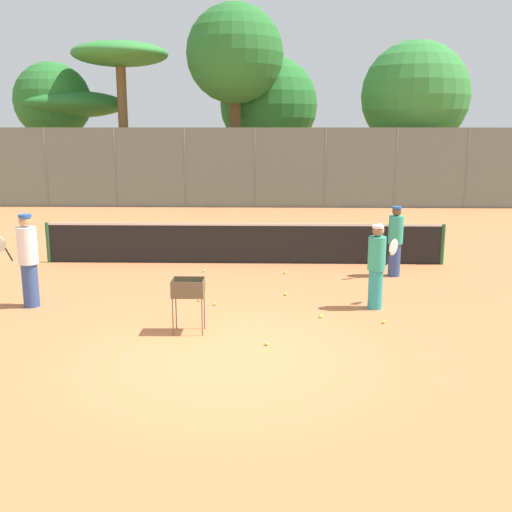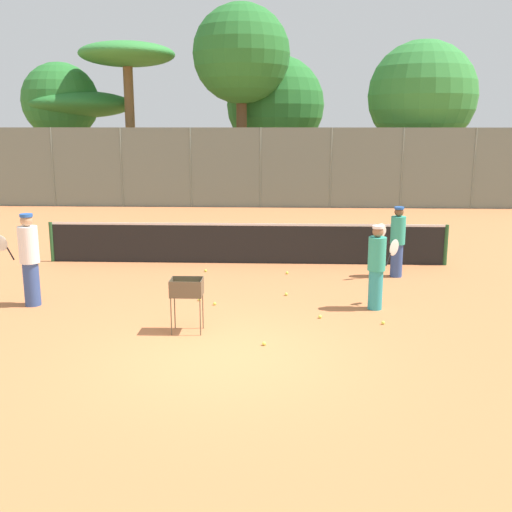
% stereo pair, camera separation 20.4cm
% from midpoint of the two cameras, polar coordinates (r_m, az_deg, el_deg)
% --- Properties ---
extents(ground_plane, '(80.00, 80.00, 0.00)m').
position_cam_midpoint_polar(ground_plane, '(9.72, -3.46, -9.41)').
color(ground_plane, '#C67242').
extents(tennis_net, '(10.52, 0.10, 1.07)m').
position_cam_midpoint_polar(tennis_net, '(15.77, -1.54, 1.29)').
color(tennis_net, '#26592D').
rests_on(tennis_net, ground_plane).
extents(back_fence, '(24.62, 0.08, 3.46)m').
position_cam_midpoint_polar(back_fence, '(26.41, -0.36, 8.38)').
color(back_fence, slate).
rests_on(back_fence, ground_plane).
extents(tree_0, '(4.58, 4.58, 9.11)m').
position_cam_midpoint_polar(tree_0, '(29.57, -2.24, 18.58)').
color(tree_0, brown).
rests_on(tree_0, ground_plane).
extents(tree_1, '(4.59, 4.59, 7.45)m').
position_cam_midpoint_polar(tree_1, '(30.87, -13.00, 17.87)').
color(tree_1, brown).
rests_on(tree_1, ground_plane).
extents(tree_2, '(5.05, 5.05, 7.43)m').
position_cam_midpoint_polar(tree_2, '(29.98, 14.70, 14.51)').
color(tree_2, brown).
rests_on(tree_2, ground_plane).
extents(tree_3, '(5.04, 5.04, 7.09)m').
position_cam_midpoint_polar(tree_3, '(31.95, 1.03, 14.18)').
color(tree_3, brown).
rests_on(tree_3, ground_plane).
extents(tree_4, '(3.80, 3.80, 6.63)m').
position_cam_midpoint_polar(tree_4, '(32.52, -18.97, 13.70)').
color(tree_4, brown).
rests_on(tree_4, ground_plane).
extents(tree_5, '(5.37, 5.37, 5.25)m').
position_cam_midpoint_polar(tree_5, '(32.57, -17.32, 13.50)').
color(tree_5, brown).
rests_on(tree_5, ground_plane).
extents(player_white_outfit, '(0.73, 0.67, 1.69)m').
position_cam_midpoint_polar(player_white_outfit, '(12.04, 10.94, -0.91)').
color(player_white_outfit, teal).
rests_on(player_white_outfit, ground_plane).
extents(player_red_cap, '(0.95, 0.39, 1.88)m').
position_cam_midpoint_polar(player_red_cap, '(12.80, -21.33, -0.30)').
color(player_red_cap, '#334C8C').
rests_on(player_red_cap, ground_plane).
extents(player_yellow_shirt, '(0.79, 0.60, 1.70)m').
position_cam_midpoint_polar(player_yellow_shirt, '(14.73, 12.72, 1.47)').
color(player_yellow_shirt, '#334C8C').
rests_on(player_yellow_shirt, ground_plane).
extents(ball_cart, '(0.56, 0.41, 0.97)m').
position_cam_midpoint_polar(ball_cart, '(10.57, -7.06, -3.44)').
color(ball_cart, brown).
rests_on(ball_cart, ground_plane).
extents(tennis_ball_0, '(0.07, 0.07, 0.07)m').
position_cam_midpoint_polar(tennis_ball_0, '(12.26, -4.43, -4.56)').
color(tennis_ball_0, '#D1E54C').
rests_on(tennis_ball_0, ground_plane).
extents(tennis_ball_1, '(0.07, 0.07, 0.07)m').
position_cam_midpoint_polar(tennis_ball_1, '(14.76, 2.41, -1.59)').
color(tennis_ball_1, '#D1E54C').
rests_on(tennis_ball_1, ground_plane).
extents(tennis_ball_2, '(0.07, 0.07, 0.07)m').
position_cam_midpoint_polar(tennis_ball_2, '(11.37, 11.58, -6.17)').
color(tennis_ball_2, '#D1E54C').
rests_on(tennis_ball_2, ground_plane).
extents(tennis_ball_3, '(0.07, 0.07, 0.07)m').
position_cam_midpoint_polar(tennis_ball_3, '(14.99, -5.40, -1.41)').
color(tennis_ball_3, '#D1E54C').
rests_on(tennis_ball_3, ground_plane).
extents(tennis_ball_4, '(0.07, 0.07, 0.07)m').
position_cam_midpoint_polar(tennis_ball_4, '(12.93, 2.39, -3.63)').
color(tennis_ball_4, '#D1E54C').
rests_on(tennis_ball_4, ground_plane).
extents(tennis_ball_5, '(0.07, 0.07, 0.07)m').
position_cam_midpoint_polar(tennis_ball_5, '(12.58, -5.91, -4.15)').
color(tennis_ball_5, '#D1E54C').
rests_on(tennis_ball_5, ground_plane).
extents(tennis_ball_6, '(0.07, 0.07, 0.07)m').
position_cam_midpoint_polar(tennis_ball_6, '(10.09, 0.43, -8.34)').
color(tennis_ball_6, '#D1E54C').
rests_on(tennis_ball_6, ground_plane).
extents(tennis_ball_7, '(0.07, 0.07, 0.07)m').
position_cam_midpoint_polar(tennis_ball_7, '(11.51, 5.68, -5.73)').
color(tennis_ball_7, '#D1E54C').
rests_on(tennis_ball_7, ground_plane).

